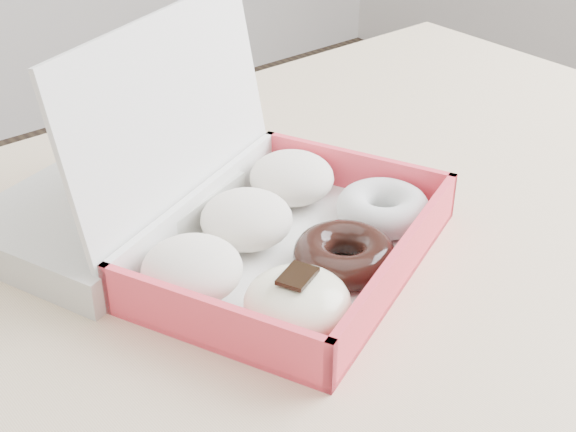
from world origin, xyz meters
TOP-DOWN VIEW (x-y plane):
  - table at (0.00, 0.00)m, footprint 1.20×0.80m
  - donut_box at (-0.10, -0.02)m, footprint 0.40×0.38m
  - newspapers at (-0.21, 0.13)m, footprint 0.30×0.27m

SIDE VIEW (x-z plane):
  - table at x=0.00m, z-range 0.30..1.05m
  - newspapers at x=-0.21m, z-range 0.75..0.79m
  - donut_box at x=-0.10m, z-range 0.67..0.90m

